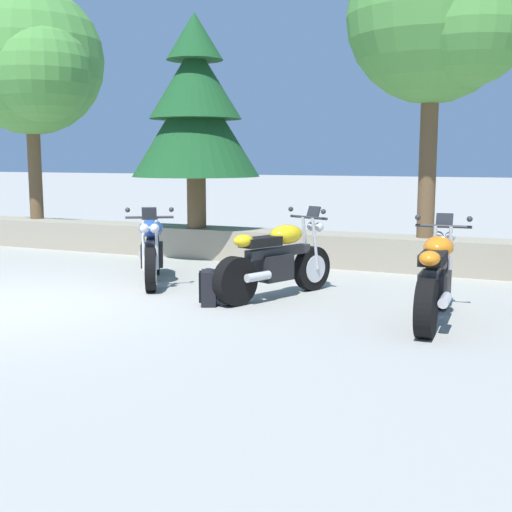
{
  "coord_description": "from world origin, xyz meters",
  "views": [
    {
      "loc": [
        6.25,
        -6.27,
        1.85
      ],
      "look_at": [
        2.94,
        1.2,
        0.65
      ],
      "focal_mm": 47.28,
      "sensor_mm": 36.0,
      "label": 1
    }
  ],
  "objects_px": {
    "motorcycle_blue_near_left": "(152,250)",
    "leafy_tree_far_left": "(32,63)",
    "pine_tree_mid_left": "(195,109)",
    "rider_backpack": "(209,286)",
    "motorcycle_orange_far_right": "(436,279)",
    "motorcycle_yellow_centre": "(277,261)",
    "leafy_tree_mid_right": "(440,19)"
  },
  "relations": [
    {
      "from": "rider_backpack",
      "to": "pine_tree_mid_left",
      "type": "distance_m",
      "value": 4.79
    },
    {
      "from": "leafy_tree_far_left",
      "to": "leafy_tree_mid_right",
      "type": "distance_m",
      "value": 8.2
    },
    {
      "from": "motorcycle_orange_far_right",
      "to": "leafy_tree_far_left",
      "type": "xyz_separation_m",
      "value": [
        -8.8,
        3.51,
        3.28
      ]
    },
    {
      "from": "leafy_tree_far_left",
      "to": "pine_tree_mid_left",
      "type": "relative_size",
      "value": 1.25
    },
    {
      "from": "motorcycle_orange_far_right",
      "to": "leafy_tree_far_left",
      "type": "height_order",
      "value": "leafy_tree_far_left"
    },
    {
      "from": "motorcycle_blue_near_left",
      "to": "leafy_tree_far_left",
      "type": "height_order",
      "value": "leafy_tree_far_left"
    },
    {
      "from": "motorcycle_blue_near_left",
      "to": "pine_tree_mid_left",
      "type": "distance_m",
      "value": 3.38
    },
    {
      "from": "motorcycle_yellow_centre",
      "to": "rider_backpack",
      "type": "bearing_deg",
      "value": -126.08
    },
    {
      "from": "rider_backpack",
      "to": "leafy_tree_far_left",
      "type": "relative_size",
      "value": 0.1
    },
    {
      "from": "rider_backpack",
      "to": "leafy_tree_mid_right",
      "type": "bearing_deg",
      "value": 59.89
    },
    {
      "from": "motorcycle_orange_far_right",
      "to": "pine_tree_mid_left",
      "type": "bearing_deg",
      "value": 146.31
    },
    {
      "from": "motorcycle_yellow_centre",
      "to": "leafy_tree_far_left",
      "type": "bearing_deg",
      "value": 155.89
    },
    {
      "from": "leafy_tree_far_left",
      "to": "pine_tree_mid_left",
      "type": "xyz_separation_m",
      "value": [
        3.96,
        -0.28,
        -1.05
      ]
    },
    {
      "from": "motorcycle_yellow_centre",
      "to": "rider_backpack",
      "type": "relative_size",
      "value": 4.18
    },
    {
      "from": "motorcycle_orange_far_right",
      "to": "leafy_tree_mid_right",
      "type": "height_order",
      "value": "leafy_tree_mid_right"
    },
    {
      "from": "rider_backpack",
      "to": "leafy_tree_far_left",
      "type": "distance_m",
      "value": 7.97
    },
    {
      "from": "motorcycle_blue_near_left",
      "to": "rider_backpack",
      "type": "xyz_separation_m",
      "value": [
        1.51,
        -1.04,
        -0.24
      ]
    },
    {
      "from": "leafy_tree_mid_right",
      "to": "rider_backpack",
      "type": "bearing_deg",
      "value": -120.11
    },
    {
      "from": "motorcycle_yellow_centre",
      "to": "leafy_tree_mid_right",
      "type": "bearing_deg",
      "value": 61.73
    },
    {
      "from": "pine_tree_mid_left",
      "to": "rider_backpack",
      "type": "bearing_deg",
      "value": -59.03
    },
    {
      "from": "leafy_tree_far_left",
      "to": "pine_tree_mid_left",
      "type": "distance_m",
      "value": 4.1
    },
    {
      "from": "pine_tree_mid_left",
      "to": "leafy_tree_far_left",
      "type": "bearing_deg",
      "value": 176.01
    },
    {
      "from": "motorcycle_blue_near_left",
      "to": "pine_tree_mid_left",
      "type": "height_order",
      "value": "pine_tree_mid_left"
    },
    {
      "from": "motorcycle_yellow_centre",
      "to": "leafy_tree_far_left",
      "type": "height_order",
      "value": "leafy_tree_far_left"
    },
    {
      "from": "rider_backpack",
      "to": "leafy_tree_mid_right",
      "type": "distance_m",
      "value": 5.65
    },
    {
      "from": "rider_backpack",
      "to": "pine_tree_mid_left",
      "type": "xyz_separation_m",
      "value": [
        -2.11,
        3.52,
        2.47
      ]
    },
    {
      "from": "rider_backpack",
      "to": "motorcycle_yellow_centre",
      "type": "bearing_deg",
      "value": 53.92
    },
    {
      "from": "motorcycle_orange_far_right",
      "to": "rider_backpack",
      "type": "distance_m",
      "value": 2.76
    },
    {
      "from": "motorcycle_orange_far_right",
      "to": "motorcycle_blue_near_left",
      "type": "bearing_deg",
      "value": 169.92
    },
    {
      "from": "rider_backpack",
      "to": "pine_tree_mid_left",
      "type": "relative_size",
      "value": 0.12
    },
    {
      "from": "rider_backpack",
      "to": "pine_tree_mid_left",
      "type": "bearing_deg",
      "value": 120.97
    },
    {
      "from": "motorcycle_yellow_centre",
      "to": "motorcycle_orange_far_right",
      "type": "distance_m",
      "value": 2.21
    }
  ]
}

